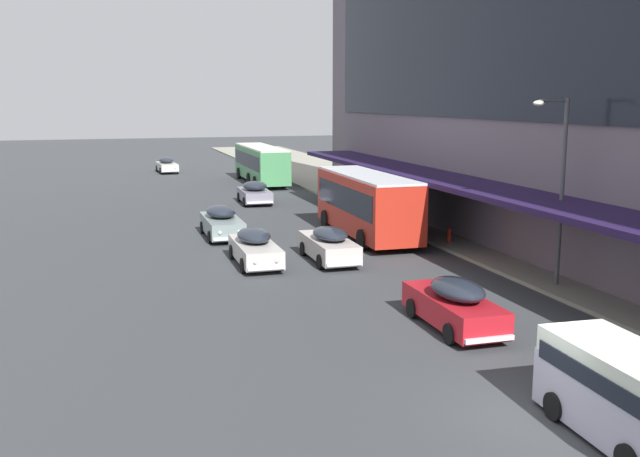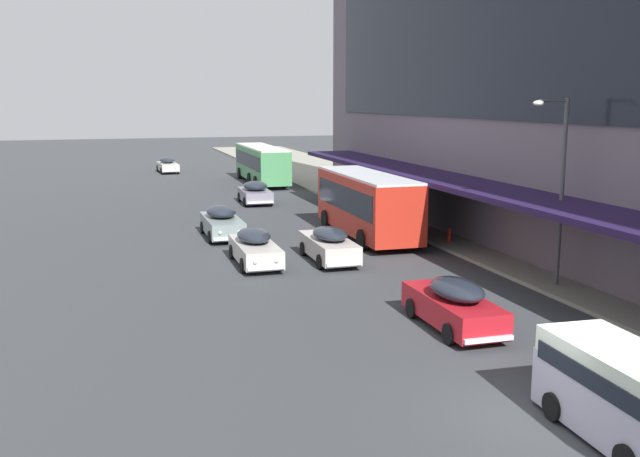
{
  "view_description": "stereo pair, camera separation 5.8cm",
  "coord_description": "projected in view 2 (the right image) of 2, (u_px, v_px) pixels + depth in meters",
  "views": [
    {
      "loc": [
        -9.32,
        -12.92,
        7.1
      ],
      "look_at": [
        0.06,
        17.51,
        1.27
      ],
      "focal_mm": 40.0,
      "sensor_mm": 36.0,
      "label": 1
    },
    {
      "loc": [
        -9.27,
        -12.93,
        7.1
      ],
      "look_at": [
        0.06,
        17.51,
        1.27
      ],
      "focal_mm": 40.0,
      "sensor_mm": 36.0,
      "label": 2
    }
  ],
  "objects": [
    {
      "name": "street_lamp",
      "position": [
        559.0,
        178.0,
        26.26
      ],
      "size": [
        1.5,
        0.28,
        6.96
      ],
      "color": "#4C4C51",
      "rests_on": "sidewalk_kerb"
    },
    {
      "name": "sedan_oncoming_front",
      "position": [
        255.0,
        193.0,
        48.59
      ],
      "size": [
        2.1,
        4.34,
        1.57
      ],
      "color": "gray",
      "rests_on": "ground"
    },
    {
      "name": "sedan_second_mid",
      "position": [
        329.0,
        244.0,
        31.36
      ],
      "size": [
        1.81,
        4.72,
        1.55
      ],
      "color": "beige",
      "rests_on": "ground"
    },
    {
      "name": "sedan_lead_mid",
      "position": [
        255.0,
        247.0,
        30.79
      ],
      "size": [
        1.79,
        4.74,
        1.54
      ],
      "color": "beige",
      "rests_on": "ground"
    },
    {
      "name": "ground",
      "position": [
        544.0,
        417.0,
        16.11
      ],
      "size": [
        240.0,
        240.0,
        0.0
      ],
      "primitive_type": "plane",
      "color": "#35383B"
    },
    {
      "name": "sedan_second_near",
      "position": [
        222.0,
        222.0,
        36.82
      ],
      "size": [
        1.86,
        4.79,
        1.64
      ],
      "color": "gray",
      "rests_on": "ground"
    },
    {
      "name": "sedan_lead_near",
      "position": [
        454.0,
        304.0,
        22.15
      ],
      "size": [
        1.8,
        4.62,
        1.63
      ],
      "color": "#B31822",
      "rests_on": "ground"
    },
    {
      "name": "vw_van",
      "position": [
        622.0,
        390.0,
        14.89
      ],
      "size": [
        2.05,
        4.62,
        1.96
      ],
      "color": "#B8B3CB",
      "rests_on": "ground"
    },
    {
      "name": "transit_bus_kerbside_rear",
      "position": [
        367.0,
        201.0,
        36.57
      ],
      "size": [
        2.93,
        9.46,
        3.3
      ],
      "color": "red",
      "rests_on": "ground"
    },
    {
      "name": "sedan_trailing_near",
      "position": [
        168.0,
        165.0,
        69.0
      ],
      "size": [
        1.93,
        4.51,
        1.49
      ],
      "color": "beige",
      "rests_on": "ground"
    },
    {
      "name": "transit_bus_kerbside_front",
      "position": [
        262.0,
        162.0,
        60.26
      ],
      "size": [
        2.77,
        11.31,
        3.1
      ],
      "color": "#499157",
      "rests_on": "ground"
    },
    {
      "name": "fire_hydrant",
      "position": [
        449.0,
        235.0,
        34.92
      ],
      "size": [
        0.2,
        0.4,
        0.7
      ],
      "color": "red",
      "rests_on": "sidewalk_kerb"
    }
  ]
}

